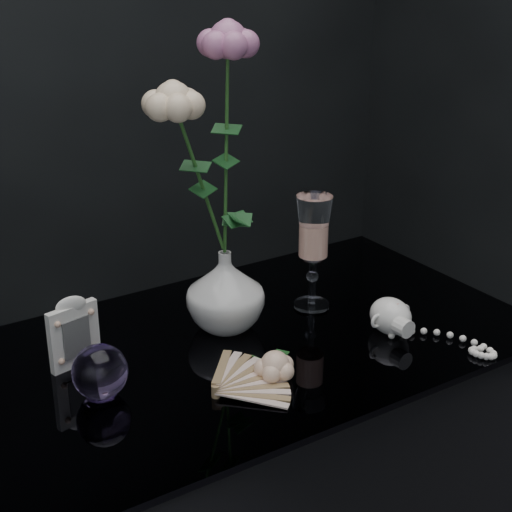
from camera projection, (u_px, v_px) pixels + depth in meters
vase at (225, 291)px, 1.40m from camera, size 0.16×0.16×0.15m
wine_glass at (313, 253)px, 1.46m from camera, size 0.07×0.07×0.22m
picture_frame at (73, 331)px, 1.28m from camera, size 0.11×0.09×0.13m
paperweight at (100, 372)px, 1.20m from camera, size 0.09×0.09×0.09m
paper_fan at (216, 390)px, 1.21m from camera, size 0.29×0.26×0.02m
loose_rose at (275, 366)px, 1.25m from camera, size 0.12×0.15×0.05m
pearl_jar at (391, 314)px, 1.40m from camera, size 0.24×0.25×0.07m
roses at (211, 144)px, 1.28m from camera, size 0.20×0.12×0.44m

